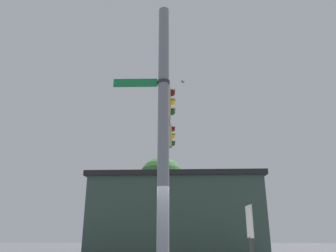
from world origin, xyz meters
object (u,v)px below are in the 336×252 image
(traffic_light_mid_inner, at_px, (169,136))
(bird_flying, at_px, (183,82))
(historical_marker, at_px, (251,237))
(street_name_sign, at_px, (150,83))
(traffic_light_nearest_pole, at_px, (167,102))

(traffic_light_mid_inner, distance_m, bird_flying, 5.30)
(bird_flying, distance_m, historical_marker, 12.62)
(traffic_light_mid_inner, height_order, historical_marker, traffic_light_mid_inner)
(street_name_sign, xyz_separation_m, historical_marker, (-0.73, 2.42, -3.75))
(traffic_light_nearest_pole, xyz_separation_m, bird_flying, (-7.08, 0.65, 4.31))
(traffic_light_nearest_pole, bearing_deg, street_name_sign, -6.90)
(street_name_sign, bearing_deg, traffic_light_nearest_pole, 173.10)
(street_name_sign, xyz_separation_m, bird_flying, (-9.81, 0.98, 4.90))
(traffic_light_mid_inner, relative_size, bird_flying, 3.72)
(traffic_light_mid_inner, xyz_separation_m, bird_flying, (-3.00, 0.72, 4.31))
(traffic_light_nearest_pole, distance_m, street_name_sign, 2.81)
(traffic_light_nearest_pole, distance_m, traffic_light_mid_inner, 4.08)
(traffic_light_mid_inner, height_order, bird_flying, bird_flying)
(traffic_light_nearest_pole, height_order, bird_flying, bird_flying)
(traffic_light_nearest_pole, distance_m, historical_marker, 5.22)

